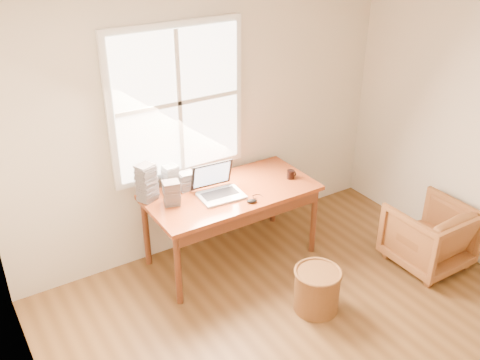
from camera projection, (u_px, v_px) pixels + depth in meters
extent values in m
cube|color=white|center=(408.00, 18.00, 2.76)|extent=(4.00, 4.50, 0.02)
cube|color=beige|center=(205.00, 120.00, 5.07)|extent=(4.00, 0.02, 2.60)
cube|color=beige|center=(58.00, 359.00, 2.43)|extent=(0.02, 4.50, 2.60)
cube|color=silver|center=(177.00, 102.00, 4.78)|extent=(1.32, 0.05, 1.42)
cube|color=white|center=(179.00, 103.00, 4.76)|extent=(1.20, 0.02, 1.30)
cube|color=silver|center=(179.00, 103.00, 4.75)|extent=(0.04, 0.02, 1.30)
cube|color=silver|center=(179.00, 103.00, 4.75)|extent=(1.20, 0.02, 0.04)
cube|color=brown|center=(231.00, 193.00, 4.99)|extent=(1.60, 0.80, 0.04)
imported|color=brown|center=(429.00, 235.00, 5.10)|extent=(0.68, 0.70, 0.63)
cylinder|color=brown|center=(317.00, 290.00, 4.57)|extent=(0.44, 0.44, 0.38)
ellipsoid|color=black|center=(252.00, 201.00, 4.77)|extent=(0.11, 0.08, 0.03)
cylinder|color=black|center=(291.00, 174.00, 5.18)|extent=(0.09, 0.09, 0.08)
cube|color=#B4BBC0|center=(171.00, 178.00, 4.93)|extent=(0.14, 0.13, 0.25)
cube|color=#27282D|center=(172.00, 193.00, 4.72)|extent=(0.17, 0.16, 0.22)
cube|color=gray|center=(147.00, 183.00, 4.75)|extent=(0.19, 0.18, 0.35)
cube|color=#A8ACB4|center=(186.00, 181.00, 4.97)|extent=(0.14, 0.12, 0.17)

